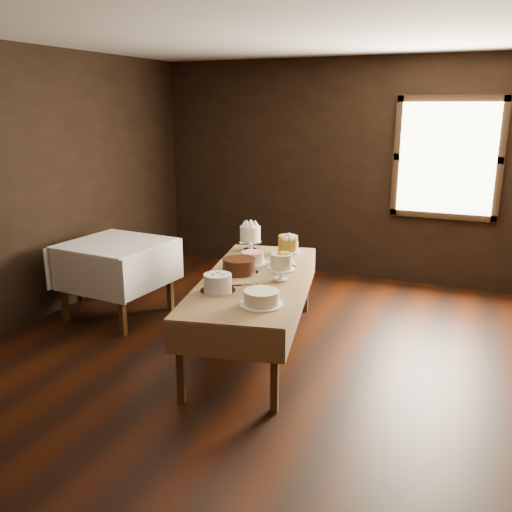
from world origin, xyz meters
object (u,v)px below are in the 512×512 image
Objects in this scene: cake_flowers at (281,268)px; cake_server_b at (273,293)px; cake_cream at (262,298)px; cake_server_d at (284,270)px; cake_chocolate at (239,266)px; cake_speckled at (288,248)px; cake_server_a at (249,284)px; flower_vase at (288,264)px; display_table at (255,282)px; cake_server_e at (215,284)px; cake_lattice at (252,258)px; cake_server_c at (258,269)px; cake_swirl at (218,283)px; cake_caramel at (288,251)px; side_table at (116,251)px; cake_meringue at (250,239)px.

cake_flowers is 1.07× the size of cake_server_b.
cake_cream is 0.97m from cake_server_d.
cake_speckled is at bearing 79.05° from cake_chocolate.
cake_speckled is 0.89m from cake_chocolate.
cake_chocolate is at bearing 89.76° from cake_server_a.
display_table is at bearing -125.60° from flower_vase.
cake_server_d is 1.00× the size of cake_server_e.
cake_cream reaches higher than cake_lattice.
cake_server_e is (-0.17, -0.56, 0.00)m from cake_server_c.
cake_swirl is 0.86m from flower_vase.
cake_caramel reaches higher than cake_chocolate.
cake_cream reaches higher than side_table.
cake_server_b is 1.72× the size of flower_vase.
display_table is at bearing 62.21° from cake_server_a.
cake_meringue is at bearing 102.31° from cake_swirl.
cake_swirl is (0.05, -0.53, 0.00)m from cake_chocolate.
cake_server_d is at bearing -14.26° from cake_lattice.
cake_server_e is (-0.56, 0.03, 0.00)m from cake_server_b.
cake_server_a is (-0.07, -0.77, -0.12)m from cake_caramel.
side_table is 1.83m from cake_speckled.
cake_caramel reaches higher than cake_lattice.
cake_meringue is at bearing 65.65° from cake_server_d.
display_table is 0.92m from cake_speckled.
cake_chocolate is at bearing -6.09° from side_table.
cake_chocolate is 2.80× the size of flower_vase.
cake_meringue reaches higher than cake_server_d.
cake_flowers is 0.31m from flower_vase.
cake_server_b is at bearing 93.11° from cake_cream.
cake_lattice is 0.43m from flower_vase.
cake_swirl reaches higher than side_table.
cake_meringue is 0.81m from cake_server_d.
cake_lattice is at bearing -156.00° from cake_caramel.
display_table is 0.36m from cake_server_d.
cake_meringue is 0.85× the size of cake_cream.
cake_server_c is at bearing 105.68° from display_table.
cake_server_a and cake_server_c have the same top height.
cake_speckled is at bearing 34.62° from cake_server_d.
cake_cream is (0.46, -0.16, -0.02)m from cake_swirl.
display_table is at bearing -6.76° from side_table.
cake_chocolate is at bearing 167.46° from display_table.
side_table is at bearing -172.20° from cake_lattice.
cake_server_c is at bearing 126.11° from cake_server_d.
cake_lattice is (-0.20, 0.40, 0.10)m from display_table.
side_table is 2.20m from cake_cream.
cake_chocolate is 1.63× the size of cake_server_c.
cake_server_d is (-0.15, 0.66, 0.00)m from cake_server_b.
cake_server_b is (0.27, -0.13, 0.00)m from cake_server_a.
cake_server_e is at bearing -81.16° from cake_meringue.
cake_server_b is at bearing -58.47° from cake_meringue.
cake_server_b is at bearing -165.85° from cake_server_c.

